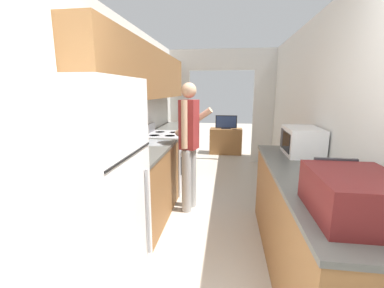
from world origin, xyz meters
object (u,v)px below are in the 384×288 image
(person, at_px, (189,143))
(suitcase, at_px, (355,196))
(television, at_px, (226,122))
(range_oven, at_px, (165,161))
(microwave, at_px, (302,141))
(tv_cabinet, at_px, (226,141))
(refrigerator, at_px, (83,206))

(person, relative_size, suitcase, 2.93)
(television, bearing_deg, range_oven, -111.19)
(person, height_order, microwave, person)
(microwave, bearing_deg, range_oven, 147.96)
(person, height_order, tv_cabinet, person)
(range_oven, bearing_deg, suitcase, -56.34)
(range_oven, distance_m, tv_cabinet, 2.75)
(suitcase, distance_m, tv_cabinet, 5.25)
(refrigerator, distance_m, person, 1.86)
(suitcase, bearing_deg, television, 98.22)
(suitcase, height_order, television, suitcase)
(person, height_order, suitcase, person)
(refrigerator, bearing_deg, suitcase, -1.89)
(television, bearing_deg, suitcase, -81.78)
(microwave, xyz_separation_m, television, (-0.84, 3.67, -0.26))
(refrigerator, relative_size, television, 3.16)
(refrigerator, distance_m, microwave, 2.26)
(person, relative_size, television, 3.19)
(tv_cabinet, bearing_deg, suitcase, -81.85)
(microwave, distance_m, tv_cabinet, 3.88)
(range_oven, xyz_separation_m, person, (0.51, -0.72, 0.46))
(refrigerator, height_order, tv_cabinet, refrigerator)
(microwave, distance_m, television, 3.77)
(person, distance_m, suitcase, 2.22)
(refrigerator, bearing_deg, range_oven, 91.18)
(range_oven, xyz_separation_m, tv_cabinet, (0.98, 2.57, -0.14))
(refrigerator, xyz_separation_m, tv_cabinet, (0.93, 5.09, -0.52))
(refrigerator, bearing_deg, person, 75.75)
(range_oven, bearing_deg, microwave, -32.04)
(range_oven, bearing_deg, person, -54.63)
(range_oven, height_order, microwave, microwave)
(suitcase, relative_size, microwave, 1.11)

